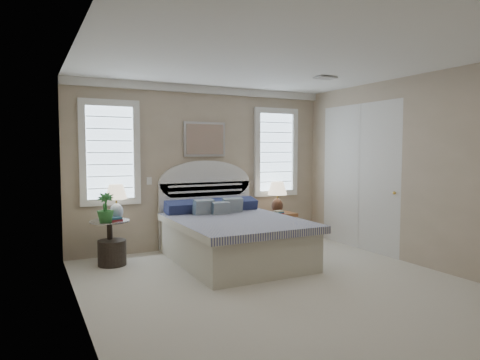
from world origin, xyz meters
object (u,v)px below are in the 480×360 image
object	(u,v)px
lamp_left	(116,198)
lamp_right	(277,194)
side_table_left	(110,237)
nightstand_right	(280,221)
bed	(231,234)
floor_pot	(112,253)

from	to	relation	value
lamp_left	lamp_right	bearing A→B (deg)	1.54
side_table_left	nightstand_right	distance (m)	2.95
side_table_left	bed	bearing A→B (deg)	-19.74
nightstand_right	floor_pot	distance (m)	2.95
floor_pot	lamp_right	size ratio (longest dim) A/B	0.71
side_table_left	lamp_left	size ratio (longest dim) A/B	1.22
nightstand_right	floor_pot	bearing A→B (deg)	-176.21
bed	lamp_left	size ratio (longest dim) A/B	4.41
floor_pot	lamp_left	bearing A→B (deg)	57.40
side_table_left	floor_pot	xyz separation A→B (m)	(0.01, -0.10, -0.21)
bed	lamp_left	world-z (taller)	bed
nightstand_right	lamp_right	world-z (taller)	lamp_right
nightstand_right	lamp_right	distance (m)	0.49
floor_pot	side_table_left	bearing A→B (deg)	95.48
floor_pot	lamp_left	size ratio (longest dim) A/B	0.77
floor_pot	nightstand_right	bearing A→B (deg)	3.79
lamp_left	floor_pot	bearing A→B (deg)	-122.60
nightstand_right	lamp_left	xyz separation A→B (m)	(-2.84, -0.03, 0.56)
side_table_left	nightstand_right	xyz separation A→B (m)	(2.95, 0.10, -0.00)
nightstand_right	floor_pot	world-z (taller)	nightstand_right
lamp_right	floor_pot	bearing A→B (deg)	-175.35
side_table_left	floor_pot	world-z (taller)	side_table_left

